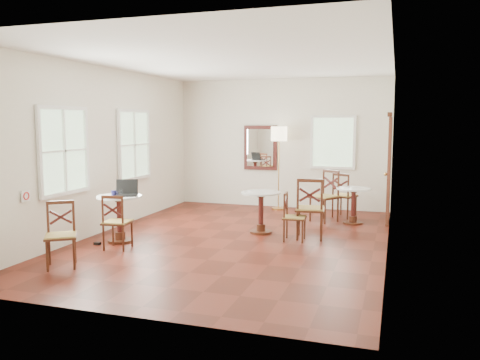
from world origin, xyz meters
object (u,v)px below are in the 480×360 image
(chair_near_b, at_px, (61,235))
(laptop, at_px, (127,191))
(chair_back_b, at_px, (325,196))
(cafe_table_mid, at_px, (261,208))
(mouse, at_px, (128,195))
(chair_mid_a, at_px, (310,208))
(power_adapter, at_px, (97,243))
(cafe_table_near, at_px, (120,213))
(water_glass, at_px, (120,192))
(chair_mid_b, at_px, (293,217))
(chair_near_a, at_px, (117,222))
(floor_lamp, at_px, (279,139))
(navy_mug, at_px, (114,193))
(cafe_table_back, at_px, (353,202))
(chair_back_a, at_px, (344,195))

(chair_near_b, relative_size, laptop, 2.02)
(chair_near_b, distance_m, chair_back_b, 5.26)
(cafe_table_mid, bearing_deg, mouse, -146.41)
(chair_near_b, height_order, laptop, laptop)
(chair_mid_a, height_order, power_adapter, chair_mid_a)
(cafe_table_near, bearing_deg, water_glass, -14.01)
(chair_mid_b, distance_m, mouse, 2.81)
(mouse, bearing_deg, water_glass, -134.92)
(cafe_table_mid, distance_m, chair_near_a, 2.59)
(laptop, bearing_deg, power_adapter, -156.75)
(cafe_table_mid, distance_m, chair_mid_a, 0.93)
(chair_near_b, relative_size, floor_lamp, 0.48)
(power_adapter, bearing_deg, chair_near_a, -15.31)
(floor_lamp, relative_size, power_adapter, 17.87)
(chair_near_a, height_order, water_glass, water_glass)
(chair_mid_a, bearing_deg, mouse, 14.41)
(cafe_table_mid, distance_m, navy_mug, 2.60)
(chair_near_b, xyz_separation_m, navy_mug, (-0.05, 1.43, 0.38))
(cafe_table_mid, relative_size, mouse, 8.72)
(water_glass, bearing_deg, cafe_table_mid, 33.66)
(chair_near_b, distance_m, navy_mug, 1.49)
(chair_near_a, xyz_separation_m, laptop, (-0.11, 0.50, 0.41))
(chair_mid_b, relative_size, chair_back_b, 0.79)
(floor_lamp, height_order, water_glass, floor_lamp)
(cafe_table_near, bearing_deg, cafe_table_back, 37.04)
(cafe_table_mid, bearing_deg, laptop, -147.12)
(cafe_table_near, relative_size, laptop, 1.74)
(chair_near_b, xyz_separation_m, power_adapter, (-0.25, 1.21, -0.43))
(chair_back_a, bearing_deg, floor_lamp, 3.91)
(chair_near_b, distance_m, water_glass, 1.55)
(chair_near_a, bearing_deg, navy_mug, -59.84)
(navy_mug, relative_size, power_adapter, 1.14)
(chair_near_b, height_order, chair_mid_b, chair_near_b)
(laptop, bearing_deg, navy_mug, -158.26)
(chair_mid_b, height_order, mouse, same)
(chair_back_a, bearing_deg, cafe_table_back, 134.87)
(chair_near_a, xyz_separation_m, chair_mid_a, (2.79, 1.62, 0.09))
(cafe_table_mid, distance_m, floor_lamp, 2.76)
(chair_back_a, height_order, floor_lamp, floor_lamp)
(navy_mug, bearing_deg, cafe_table_near, 54.30)
(chair_back_a, relative_size, power_adapter, 8.83)
(chair_near_a, relative_size, navy_mug, 7.18)
(cafe_table_mid, height_order, chair_near_a, chair_near_a)
(chair_mid_a, height_order, chair_mid_b, chair_mid_a)
(navy_mug, xyz_separation_m, water_glass, (0.08, 0.07, 0.01))
(cafe_table_back, xyz_separation_m, power_adapter, (-3.86, -3.02, -0.42))
(chair_back_a, height_order, chair_back_b, chair_back_b)
(chair_near_a, height_order, laptop, laptop)
(chair_near_a, relative_size, chair_near_b, 0.96)
(cafe_table_near, xyz_separation_m, navy_mug, (-0.05, -0.07, 0.35))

